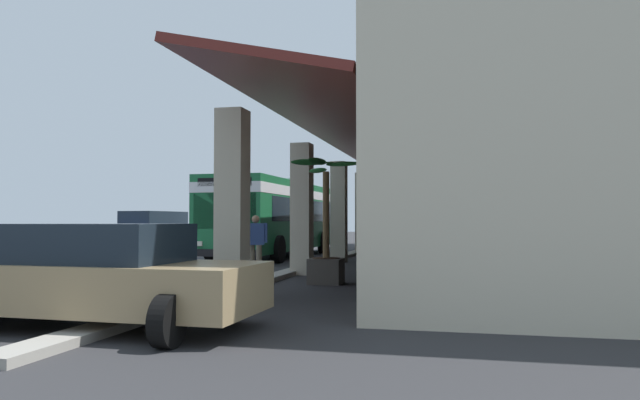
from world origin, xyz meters
The scene contains 8 objects.
ground centered at (0.00, 8.00, 0.00)m, with size 120.00×120.00×0.00m, color #2D2D30.
curb_strip centered at (-1.29, 4.20, 0.06)m, with size 38.03×0.50×0.12m, color #9E998E.
plaza_building centered at (-1.29, 13.82, 3.67)m, with size 31.99×16.21×7.34m.
transit_bus centered at (-1.22, 1.32, 1.85)m, with size 11.25×2.95×3.34m.
parked_suv_blue centered at (-2.92, -5.37, 1.02)m, with size 4.97×2.52×1.97m.
parked_sedan_tan centered at (15.45, 3.98, 0.75)m, with size 2.52×4.45×1.47m.
pedestrian centered at (6.72, 3.19, 0.94)m, with size 0.40×0.66×1.67m.
potted_palm centered at (8.88, 5.74, 0.83)m, with size 1.93×1.72×3.02m.
Camera 1 is at (22.86, 8.89, 1.51)m, focal length 33.35 mm.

